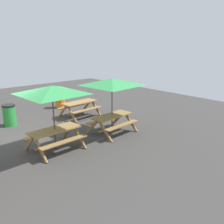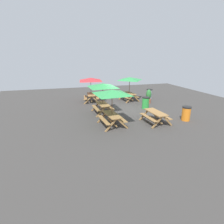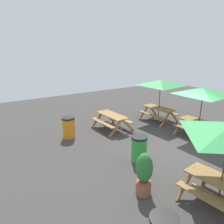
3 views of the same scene
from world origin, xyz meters
name	(u,v)px [view 1 (image 1 of 3)]	position (x,y,z in m)	size (l,w,h in m)	color
ground_plane	(29,139)	(0.00, 0.00, 0.00)	(24.00, 24.00, 0.00)	#3D3A38
picnic_table_0	(80,106)	(-3.28, -1.22, 0.56)	(1.90, 1.65, 0.81)	olive
picnic_table_1	(52,95)	(-0.31, 1.62, 1.99)	(2.82, 2.82, 2.34)	olive
picnic_table_2	(112,86)	(-2.95, 1.66, 1.99)	(2.82, 2.82, 2.34)	olive
trash_bin_green	(9,115)	(-0.05, -2.11, 0.49)	(0.59, 0.59, 0.98)	green
trash_bin_orange	(60,99)	(-3.44, -3.46, 0.49)	(0.59, 0.59, 0.98)	orange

